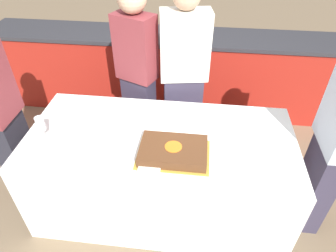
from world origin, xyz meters
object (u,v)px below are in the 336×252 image
plate_stack (72,132)px  person_seated_left (0,113)px  person_seated_right (336,142)px  person_standing_back (137,75)px  wine_glass (40,124)px  cake (173,151)px  person_cutting_cake (184,78)px

plate_stack → person_seated_left: bearing=173.5°
plate_stack → person_seated_right: size_ratio=0.13×
person_standing_back → person_seated_left: bearing=60.8°
wine_glass → person_seated_left: (-0.38, 0.12, -0.02)m
cake → person_standing_back: bearing=115.6°
cake → person_cutting_cake: person_cutting_cake is taller
plate_stack → cake: bearing=-9.0°
person_seated_right → wine_glass: bearing=-86.6°
cake → person_standing_back: size_ratio=0.30×
wine_glass → person_cutting_cake: 1.24m
person_cutting_cake → person_standing_back: person_cutting_cake is taller
wine_glass → person_seated_right: (2.03, 0.12, -0.06)m
person_seated_left → person_seated_right: bearing=-90.0°
person_cutting_cake → person_seated_left: person_cutting_cake is taller
person_seated_left → cake: bearing=-97.9°
person_cutting_cake → cake: bearing=80.4°
person_standing_back → cake: bearing=139.3°
cake → person_seated_left: person_seated_left is taller
plate_stack → person_seated_right: (1.84, 0.06, 0.04)m
plate_stack → wine_glass: bearing=-163.1°
person_cutting_cake → person_standing_back: (-0.42, -0.00, 0.01)m
cake → plate_stack: bearing=171.0°
cake → person_standing_back: person_standing_back is taller
cake → person_seated_left: bearing=172.1°
person_seated_left → person_seated_right: size_ratio=1.02×
cake → wine_glass: bearing=176.2°
cake → plate_stack: size_ratio=2.38×
plate_stack → person_cutting_cake: bearing=44.8°
cake → plate_stack: 0.76m
person_cutting_cake → wine_glass: bearing=31.0°
person_cutting_cake → person_seated_left: bearing=17.8°
person_seated_left → person_standing_back: person_seated_left is taller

